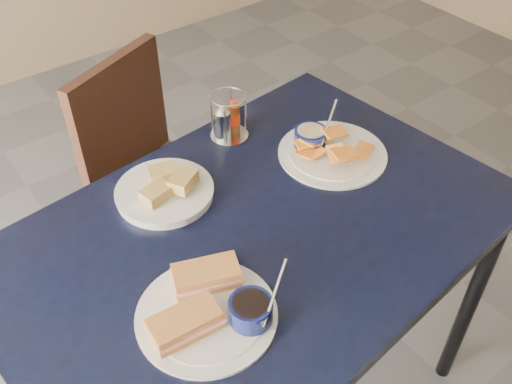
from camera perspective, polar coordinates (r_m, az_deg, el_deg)
dining_table at (r=1.41m, az=0.01°, el=-5.43°), size 1.31×0.94×0.75m
chair_far at (r=1.99m, az=-9.93°, el=3.19°), size 0.52×0.53×0.86m
sandwich_plate at (r=1.19m, az=-4.62°, el=-11.35°), size 0.31×0.29×0.12m
plantain_plate at (r=1.58m, az=6.95°, el=4.42°), size 0.30×0.30×0.12m
bread_basket at (r=1.45m, az=-9.02°, el=0.15°), size 0.24×0.24×0.07m
condiment_caddy at (r=1.61m, az=-2.91°, el=7.18°), size 0.11×0.11×0.14m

